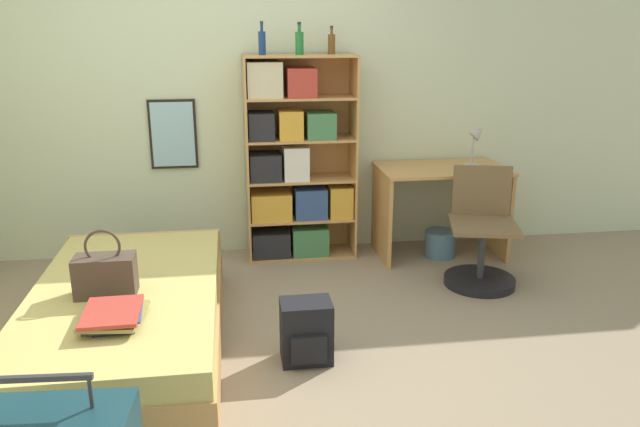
{
  "coord_description": "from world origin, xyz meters",
  "views": [
    {
      "loc": [
        -0.01,
        -3.45,
        1.88
      ],
      "look_at": [
        0.52,
        0.2,
        0.75
      ],
      "focal_mm": 35.0,
      "sensor_mm": 36.0,
      "label": 1
    }
  ],
  "objects": [
    {
      "name": "ground_plane",
      "position": [
        0.0,
        0.0,
        0.0
      ],
      "size": [
        14.0,
        14.0,
        0.0
      ],
      "primitive_type": "plane",
      "color": "gray"
    },
    {
      "name": "wall_back",
      "position": [
        -0.0,
        1.71,
        1.3
      ],
      "size": [
        10.0,
        0.09,
        2.6
      ],
      "color": "beige",
      "rests_on": "ground_plane"
    },
    {
      "name": "bed",
      "position": [
        -0.66,
        0.02,
        0.2
      ],
      "size": [
        1.08,
        2.03,
        0.41
      ],
      "color": "tan",
      "rests_on": "ground_plane"
    },
    {
      "name": "handbag",
      "position": [
        -0.74,
        -0.08,
        0.54
      ],
      "size": [
        0.33,
        0.18,
        0.39
      ],
      "color": "#47382D",
      "rests_on": "bed"
    },
    {
      "name": "book_stack_on_bed",
      "position": [
        -0.64,
        -0.46,
        0.46
      ],
      "size": [
        0.32,
        0.38,
        0.08
      ],
      "color": "#232328",
      "rests_on": "bed"
    },
    {
      "name": "bookcase",
      "position": [
        0.48,
        1.48,
        0.77
      ],
      "size": [
        0.88,
        0.35,
        1.65
      ],
      "color": "tan",
      "rests_on": "ground_plane"
    },
    {
      "name": "bottle_green",
      "position": [
        0.25,
        1.47,
        1.74
      ],
      "size": [
        0.06,
        0.06,
        0.25
      ],
      "color": "navy",
      "rests_on": "bookcase"
    },
    {
      "name": "bottle_brown",
      "position": [
        0.54,
        1.44,
        1.74
      ],
      "size": [
        0.06,
        0.06,
        0.24
      ],
      "color": "#1E6B2D",
      "rests_on": "bookcase"
    },
    {
      "name": "bottle_clear",
      "position": [
        0.8,
        1.52,
        1.73
      ],
      "size": [
        0.06,
        0.06,
        0.21
      ],
      "color": "brown",
      "rests_on": "bookcase"
    },
    {
      "name": "desk",
      "position": [
        1.69,
        1.34,
        0.51
      ],
      "size": [
        1.04,
        0.63,
        0.75
      ],
      "color": "tan",
      "rests_on": "ground_plane"
    },
    {
      "name": "desk_lamp",
      "position": [
        1.97,
        1.35,
        0.98
      ],
      "size": [
        0.17,
        0.13,
        0.35
      ],
      "color": "#ADA89E",
      "rests_on": "desk"
    },
    {
      "name": "desk_chair",
      "position": [
        1.8,
        0.7,
        0.27
      ],
      "size": [
        0.58,
        0.58,
        0.86
      ],
      "color": "black",
      "rests_on": "ground_plane"
    },
    {
      "name": "backpack",
      "position": [
        0.37,
        -0.25,
        0.18
      ],
      "size": [
        0.29,
        0.24,
        0.37
      ],
      "color": "black",
      "rests_on": "ground_plane"
    },
    {
      "name": "waste_bin",
      "position": [
        1.69,
        1.28,
        0.11
      ],
      "size": [
        0.25,
        0.25,
        0.22
      ],
      "color": "slate",
      "rests_on": "ground_plane"
    }
  ]
}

